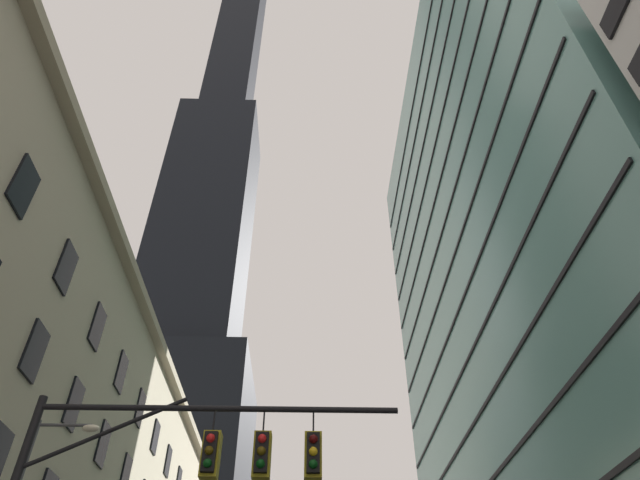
{
  "coord_description": "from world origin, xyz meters",
  "views": [
    {
      "loc": [
        -0.12,
        -6.93,
        1.42
      ],
      "look_at": [
        0.62,
        21.58,
        25.78
      ],
      "focal_mm": 31.24,
      "sensor_mm": 36.0,
      "label": 1
    }
  ],
  "objects": [
    {
      "name": "glass_office_midrise",
      "position": [
        20.79,
        27.41,
        29.02
      ],
      "size": [
        19.68,
        44.71,
        58.05
      ],
      "color": "slate",
      "rests_on": "ground"
    },
    {
      "name": "dark_skyscraper",
      "position": [
        -20.75,
        75.37,
        61.31
      ],
      "size": [
        23.95,
        23.95,
        207.06
      ],
      "color": "black",
      "rests_on": "ground"
    },
    {
      "name": "traffic_signal_mast",
      "position": [
        -2.69,
        5.89,
        5.34
      ],
      "size": [
        8.69,
        0.63,
        7.1
      ],
      "color": "black",
      "rests_on": "sidewalk_left"
    }
  ]
}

